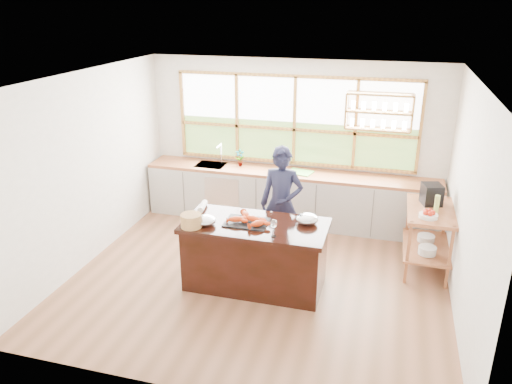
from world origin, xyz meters
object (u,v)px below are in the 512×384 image
at_px(espresso_machine, 432,194).
at_px(wicker_basket, 191,221).
at_px(cook, 281,204).
at_px(island, 255,255).

height_order(espresso_machine, wicker_basket, espresso_machine).
distance_m(cook, espresso_machine, 2.10).
height_order(island, cook, cook).
bearing_deg(cook, island, -101.10).
xyz_separation_m(island, wicker_basket, (-0.75, -0.31, 0.53)).
distance_m(island, espresso_machine, 2.61).
bearing_deg(cook, wicker_basket, -128.85).
bearing_deg(island, cook, 80.13).
xyz_separation_m(cook, espresso_machine, (2.04, 0.44, 0.20)).
relative_size(island, cook, 1.10).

